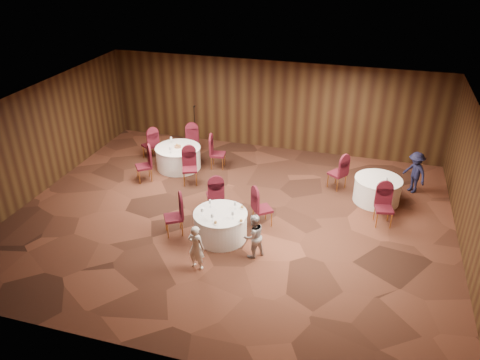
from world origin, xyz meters
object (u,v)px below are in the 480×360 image
(table_main, at_px, (221,225))
(man_c, at_px, (415,172))
(table_left, at_px, (178,157))
(woman_b, at_px, (254,236))
(mic_stand, at_px, (195,135))
(table_right, at_px, (377,190))
(woman_a, at_px, (196,247))

(table_main, distance_m, man_c, 6.29)
(table_left, xyz_separation_m, woman_b, (3.65, -4.01, 0.20))
(mic_stand, xyz_separation_m, woman_b, (3.73, -5.80, 0.12))
(table_main, distance_m, table_right, 4.90)
(woman_b, bearing_deg, table_left, -94.00)
(mic_stand, relative_size, woman_b, 1.36)
(table_left, relative_size, mic_stand, 0.96)
(table_left, distance_m, man_c, 7.54)
(woman_b, bearing_deg, table_right, -174.78)
(woman_a, bearing_deg, woman_b, -133.94)
(table_main, height_order, man_c, man_c)
(man_c, bearing_deg, mic_stand, -140.89)
(table_main, height_order, mic_stand, mic_stand)
(table_main, relative_size, table_left, 0.92)
(table_main, xyz_separation_m, woman_a, (-0.15, -1.34, 0.21))
(man_c, bearing_deg, woman_b, -81.84)
(table_main, distance_m, woman_b, 1.16)
(woman_b, height_order, man_c, man_c)
(mic_stand, xyz_separation_m, man_c, (7.60, -1.33, 0.20))
(woman_a, distance_m, man_c, 7.30)
(mic_stand, xyz_separation_m, woman_a, (2.57, -6.62, 0.13))
(table_main, bearing_deg, man_c, 38.94)
(table_main, xyz_separation_m, table_left, (-2.64, 3.49, 0.00))
(table_main, bearing_deg, woman_b, -27.11)
(table_main, relative_size, woman_b, 1.20)
(mic_stand, bearing_deg, table_right, -18.83)
(table_left, bearing_deg, mic_stand, 92.53)
(woman_b, bearing_deg, table_main, -73.47)
(table_main, xyz_separation_m, woman_b, (1.02, -0.52, 0.20))
(table_main, relative_size, woman_a, 1.18)
(table_right, xyz_separation_m, woman_a, (-3.99, -4.39, 0.21))
(table_main, distance_m, table_left, 4.37)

